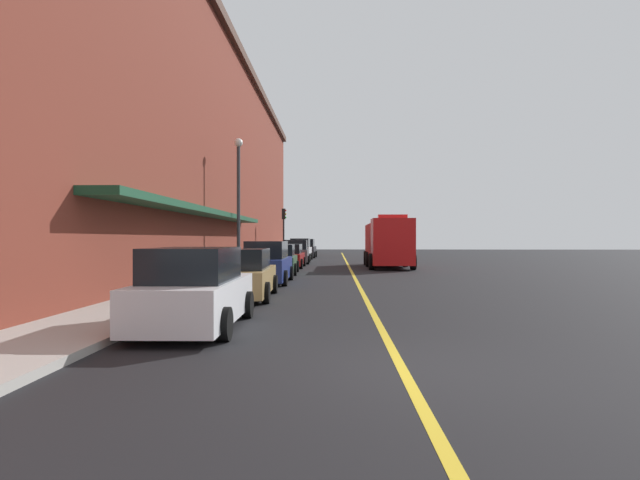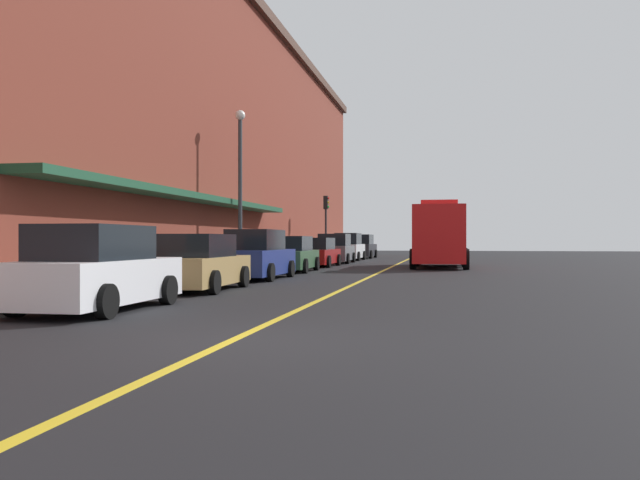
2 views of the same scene
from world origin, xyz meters
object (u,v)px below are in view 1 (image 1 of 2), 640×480
(parked_car_5, at_px, (296,252))
(traffic_light_near, at_px, (284,224))
(parked_car_2, at_px, (267,263))
(parked_car_7, at_px, (306,249))
(parking_meter_0, at_px, (252,254))
(parking_meter_1, at_px, (238,257))
(street_lamp_left, at_px, (238,190))
(fire_truck, at_px, (388,243))
(parked_car_6, at_px, (301,250))
(parked_car_0, at_px, (195,291))
(parked_car_4, at_px, (289,256))
(parked_car_1, at_px, (240,275))
(parked_car_3, at_px, (278,260))

(parked_car_5, height_order, traffic_light_near, traffic_light_near)
(parked_car_2, distance_m, parked_car_7, 28.82)
(parked_car_2, relative_size, parked_car_5, 1.02)
(parked_car_5, height_order, parking_meter_0, parked_car_5)
(parked_car_2, distance_m, traffic_light_near, 21.45)
(traffic_light_near, bearing_deg, parking_meter_1, -90.18)
(parking_meter_1, bearing_deg, street_lamp_left, 100.65)
(parked_car_5, bearing_deg, fire_truck, -128.82)
(parked_car_6, relative_size, traffic_light_near, 1.02)
(parked_car_0, relative_size, parked_car_4, 0.92)
(parked_car_1, xyz_separation_m, traffic_light_near, (-1.29, 26.81, 2.41))
(parked_car_4, height_order, parking_meter_1, parked_car_4)
(parked_car_0, xyz_separation_m, traffic_light_near, (-1.35, 32.23, 2.35))
(parked_car_0, bearing_deg, fire_truck, -16.67)
(parked_car_0, relative_size, parked_car_6, 1.02)
(parked_car_4, bearing_deg, parked_car_3, 179.67)
(parked_car_4, xyz_separation_m, fire_truck, (6.51, 0.49, 0.86))
(street_lamp_left, xyz_separation_m, traffic_light_near, (0.66, 16.83, -1.24))
(parked_car_0, height_order, parked_car_4, parked_car_0)
(fire_truck, height_order, parking_meter_1, fire_truck)
(parked_car_3, xyz_separation_m, parked_car_5, (0.11, 11.34, 0.09))
(parked_car_5, height_order, parked_car_6, parked_car_6)
(parked_car_2, bearing_deg, parked_car_5, 0.14)
(parked_car_0, bearing_deg, parked_car_5, -0.96)
(parked_car_0, xyz_separation_m, parked_car_2, (0.09, 10.95, 0.03))
(parked_car_7, bearing_deg, street_lamp_left, 176.10)
(parked_car_1, xyz_separation_m, parked_car_3, (-0.03, 11.21, 0.00))
(parked_car_0, relative_size, fire_truck, 0.55)
(parked_car_0, bearing_deg, parked_car_2, -1.38)
(parked_car_3, distance_m, parked_car_7, 23.14)
(parked_car_1, bearing_deg, parking_meter_0, 5.37)
(parked_car_4, distance_m, street_lamp_left, 8.24)
(fire_truck, bearing_deg, parked_car_0, -15.56)
(parked_car_1, relative_size, street_lamp_left, 0.66)
(parked_car_0, relative_size, street_lamp_left, 0.64)
(parked_car_6, height_order, parked_car_7, parked_car_6)
(parked_car_3, bearing_deg, traffic_light_near, 2.87)
(parked_car_7, bearing_deg, parked_car_1, -179.23)
(parked_car_6, bearing_deg, parked_car_3, -179.37)
(parked_car_2, height_order, parking_meter_1, parked_car_2)
(parked_car_3, relative_size, street_lamp_left, 0.69)
(parked_car_2, relative_size, street_lamp_left, 0.69)
(parked_car_1, distance_m, traffic_light_near, 26.95)
(parked_car_3, xyz_separation_m, parked_car_7, (0.17, 23.14, 0.11))
(parked_car_4, bearing_deg, fire_truck, -85.41)
(parked_car_1, height_order, fire_truck, fire_truck)
(parked_car_0, xyz_separation_m, parked_car_5, (0.02, 27.96, 0.04))
(parked_car_7, xyz_separation_m, street_lamp_left, (-2.09, -24.37, 3.53))
(parked_car_1, distance_m, parked_car_3, 11.21)
(parked_car_2, distance_m, parked_car_5, 17.01)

